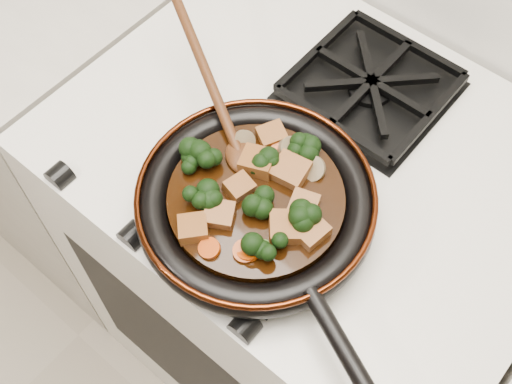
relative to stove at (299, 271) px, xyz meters
The scene contains 30 objects.
stove is the anchor object (origin of this frame).
burner_grate_front 0.48m from the stove, 90.00° to the right, with size 0.23×0.23×0.03m, color black, non-canonical shape.
burner_grate_back 0.48m from the stove, 90.00° to the left, with size 0.23×0.23×0.03m, color black, non-canonical shape.
skillet 0.52m from the stove, 85.93° to the right, with size 0.43×0.32×0.05m.
braising_sauce 0.52m from the stove, 86.70° to the right, with size 0.24×0.24×0.02m, color black.
tofu_cube_0 0.53m from the stove, 76.67° to the right, with size 0.04×0.04×0.02m, color brown.
tofu_cube_1 0.55m from the stove, 56.84° to the right, with size 0.04×0.04×0.02m, color brown.
tofu_cube_2 0.52m from the stove, 118.06° to the right, with size 0.04×0.03×0.02m, color brown.
tofu_cube_3 0.56m from the stove, 91.94° to the right, with size 0.04×0.04×0.02m, color brown.
tofu_cube_4 0.54m from the stove, 61.47° to the right, with size 0.04×0.04×0.02m, color brown.
tofu_cube_5 0.57m from the stove, 94.51° to the right, with size 0.04×0.04×0.02m, color brown.
tofu_cube_6 0.53m from the stove, 100.42° to the right, with size 0.04×0.04×0.02m, color brown.
tofu_cube_7 0.54m from the stove, 95.30° to the right, with size 0.03×0.03×0.02m, color brown.
tofu_cube_8 0.55m from the stove, 67.18° to the right, with size 0.04×0.04×0.02m, color brown.
broccoli_floret_0 0.56m from the stove, 71.68° to the right, with size 0.06×0.06×0.05m, color black, non-canonical shape.
broccoli_floret_1 0.54m from the stove, 81.79° to the right, with size 0.06×0.06×0.05m, color black, non-canonical shape.
broccoli_floret_2 0.53m from the stove, 78.96° to the right, with size 0.06×0.06×0.05m, color black, non-canonical shape.
broccoli_floret_3 0.55m from the stove, 118.18° to the right, with size 0.06×0.06×0.05m, color black, non-canonical shape.
broccoli_floret_4 0.53m from the stove, 92.50° to the right, with size 0.06×0.06×0.05m, color black, non-canonical shape.
broccoli_floret_5 0.55m from the stove, 117.24° to the right, with size 0.06×0.06×0.05m, color black, non-canonical shape.
broccoli_floret_6 0.55m from the stove, 62.12° to the right, with size 0.06×0.06×0.05m, color black, non-canonical shape.
broccoli_floret_7 0.56m from the stove, 100.16° to the right, with size 0.06×0.06×0.06m, color black, non-canonical shape.
carrot_coin_0 0.56m from the stove, 77.07° to the right, with size 0.03×0.03×0.01m, color #A93404.
carrot_coin_1 0.56m from the stove, 76.23° to the right, with size 0.03×0.03×0.01m, color #A93404.
carrot_coin_2 0.57m from the stove, 86.68° to the right, with size 0.03×0.03×0.01m, color #A93404.
carrot_coin_3 0.52m from the stove, 96.52° to the right, with size 0.03×0.03×0.01m, color #A93404.
mushroom_slice_0 0.53m from the stove, 120.92° to the right, with size 0.03×0.03×0.01m, color brown.
mushroom_slice_1 0.52m from the stove, 59.87° to the right, with size 0.04×0.04×0.01m, color brown.
mushroom_slice_2 0.52m from the stove, 90.09° to the right, with size 0.04×0.04×0.01m, color brown.
wooden_spoon 0.55m from the stove, 146.80° to the right, with size 0.16×0.11×0.28m.
Camera 1 is at (0.28, 1.21, 1.68)m, focal length 45.00 mm.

